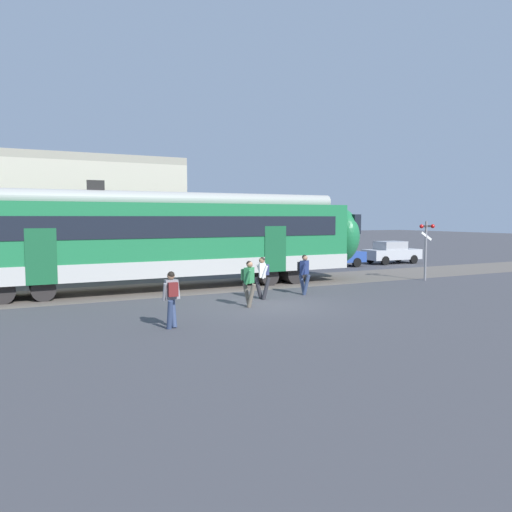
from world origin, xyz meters
TOP-DOWN VIEW (x-y plane):
  - ground_plane at (0.00, 0.00)m, footprint 160.00×160.00m
  - pedestrian_grey at (-4.26, -2.13)m, footprint 0.54×0.63m
  - pedestrian_green at (-0.77, 0.02)m, footprint 0.51×0.71m
  - pedestrian_white at (0.47, 1.29)m, footprint 0.58×0.64m
  - pedestrian_navy at (2.51, 1.54)m, footprint 0.50×0.71m
  - parked_car_blue at (10.38, 10.52)m, footprint 4.05×1.86m
  - parked_car_silver at (15.40, 10.68)m, footprint 4.04×1.83m
  - crossing_signal at (10.51, 2.73)m, footprint 0.96×0.22m

SIDE VIEW (x-z plane):
  - ground_plane at x=0.00m, z-range 0.00..0.00m
  - parked_car_blue at x=10.38m, z-range 0.01..1.55m
  - parked_car_silver at x=15.40m, z-range 0.01..1.55m
  - pedestrian_grey at x=-4.26m, z-range 0.16..1.82m
  - pedestrian_green at x=-0.77m, z-range 0.16..1.82m
  - pedestrian_white at x=0.47m, z-range 0.16..1.82m
  - pedestrian_navy at x=2.51m, z-range 0.16..1.82m
  - crossing_signal at x=10.51m, z-range 0.51..3.51m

